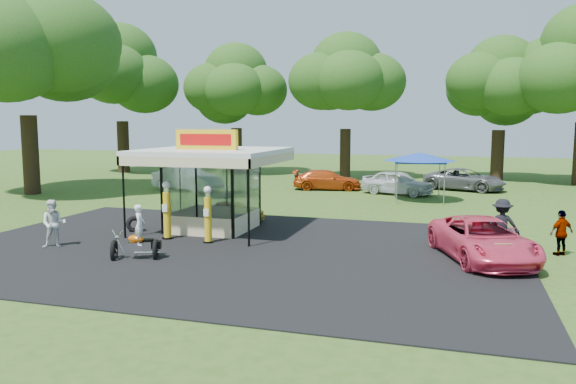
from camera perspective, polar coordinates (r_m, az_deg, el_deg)
name	(u,v)px	position (r m, az deg, el deg)	size (l,w,h in m)	color
ground	(206,263)	(18.33, -8.35, -7.10)	(120.00, 120.00, 0.00)	#2F4F18
asphalt_apron	(230,249)	(20.10, -5.92, -5.73)	(20.00, 14.00, 0.04)	black
gas_station_kiosk	(213,188)	(23.30, -7.66, 0.42)	(5.40, 5.40, 4.18)	white
gas_pump_left	(167,212)	(21.86, -12.19, -1.96)	(0.42, 0.42, 2.27)	black
gas_pump_right	(208,216)	(20.92, -8.13, -2.44)	(0.40, 0.40, 2.14)	black
motorcycle	(138,238)	(18.99, -14.98, -4.49)	(1.67, 1.26, 1.89)	black
spare_tires	(134,224)	(23.79, -15.33, -3.18)	(0.83, 0.73, 0.67)	black
a_frame_sign	(501,257)	(18.06, 20.79, -6.20)	(0.55, 0.56, 0.92)	#593819
kiosk_car	(234,211)	(25.48, -5.55, -1.92)	(1.13, 2.82, 0.96)	gold
pink_sedan	(483,240)	(19.31, 19.17, -4.58)	(2.31, 5.00, 1.39)	#ED4064
spectator_west	(54,224)	(21.73, -22.71, -3.00)	(0.85, 0.66, 1.74)	white
spectator_east_a	(502,225)	(20.81, 20.90, -3.18)	(1.20, 0.69, 1.85)	black
spectator_east_b	(561,233)	(21.04, 26.03, -3.75)	(0.91, 0.38, 1.55)	gray
bg_car_a	(187,179)	(37.08, -10.21, 1.34)	(1.69, 4.84, 1.59)	silver
bg_car_b	(327,180)	(37.22, 4.00, 1.24)	(1.83, 4.50, 1.31)	#BD3F0E
bg_car_c	(397,183)	(35.29, 11.05, 0.95)	(1.77, 4.39, 1.50)	silver
bg_car_d	(464,179)	(38.61, 17.49, 1.23)	(2.37, 5.14, 1.43)	#5C5D5F
tent_west	(212,156)	(33.83, -7.71, 3.62)	(3.84, 3.84, 2.69)	gray
tent_east	(419,157)	(32.62, 13.21, 3.47)	(3.94, 3.94, 2.76)	gray
oak_far_a	(121,80)	(52.02, -16.61, 10.82)	(10.69, 10.69, 12.67)	black
oak_far_b	(236,93)	(48.95, -5.29, 10.02)	(9.13, 9.13, 10.89)	black
oak_far_c	(346,89)	(44.59, 5.91, 10.41)	(9.41, 9.41, 11.09)	black
oak_far_d	(500,91)	(46.16, 20.77, 9.60)	(8.98, 8.98, 10.68)	black
oak_near	(24,46)	(38.52, -25.21, 13.28)	(12.52, 12.52, 14.42)	black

